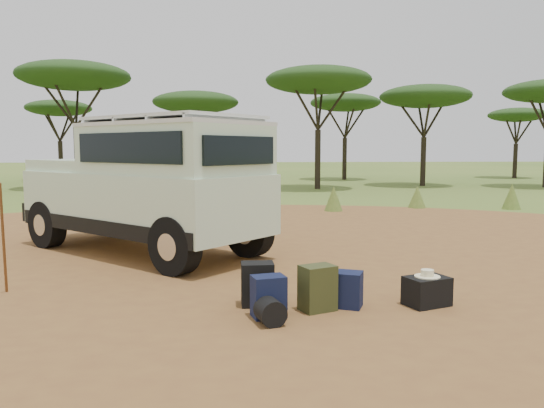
{
  "coord_description": "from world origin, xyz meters",
  "views": [
    {
      "loc": [
        -0.24,
        -8.33,
        2.01
      ],
      "look_at": [
        0.48,
        1.25,
        1.0
      ],
      "focal_mm": 35.0,
      "sensor_mm": 36.0,
      "label": 1
    }
  ],
  "objects": [
    {
      "name": "ground",
      "position": [
        0.0,
        0.0,
        0.0
      ],
      "size": [
        140.0,
        140.0,
        0.0
      ],
      "primitive_type": "plane",
      "color": "#4F6C26",
      "rests_on": "ground"
    },
    {
      "name": "dirt_clearing",
      "position": [
        0.0,
        0.0,
        0.0
      ],
      "size": [
        23.0,
        23.0,
        0.01
      ],
      "primitive_type": "cylinder",
      "color": "brown",
      "rests_on": "ground"
    },
    {
      "name": "grass_fringe",
      "position": [
        0.12,
        8.67,
        0.4
      ],
      "size": [
        36.6,
        1.6,
        0.9
      ],
      "color": "#4F6C26",
      "rests_on": "ground"
    },
    {
      "name": "acacia_treeline",
      "position": [
        0.75,
        19.81,
        4.87
      ],
      "size": [
        46.7,
        13.2,
        6.26
      ],
      "color": "black",
      "rests_on": "ground"
    },
    {
      "name": "safari_vehicle",
      "position": [
        -1.84,
        1.89,
        1.24
      ],
      "size": [
        5.27,
        5.07,
        2.58
      ],
      "rotation": [
        0.0,
        0.0,
        -0.74
      ],
      "color": "silver",
      "rests_on": "ground"
    },
    {
      "name": "walking_staff",
      "position": [
        -3.36,
        -0.94,
        0.78
      ],
      "size": [
        0.15,
        0.32,
        1.56
      ],
      "primitive_type": "cylinder",
      "rotation": [
        0.18,
        0.0,
        0.35
      ],
      "color": "brown",
      "rests_on": "ground"
    },
    {
      "name": "backpack_black",
      "position": [
        0.07,
        -1.71,
        0.28
      ],
      "size": [
        0.42,
        0.31,
        0.56
      ],
      "primitive_type": "cube",
      "rotation": [
        0.0,
        0.0,
        0.02
      ],
      "color": "black",
      "rests_on": "ground"
    },
    {
      "name": "backpack_navy",
      "position": [
        0.18,
        -2.19,
        0.25
      ],
      "size": [
        0.44,
        0.36,
        0.51
      ],
      "primitive_type": "cube",
      "rotation": [
        0.0,
        0.0,
        0.24
      ],
      "color": "#121439",
      "rests_on": "ground"
    },
    {
      "name": "backpack_olive",
      "position": [
        0.8,
        -1.98,
        0.29
      ],
      "size": [
        0.5,
        0.44,
        0.57
      ],
      "primitive_type": "cube",
      "rotation": [
        0.0,
        0.0,
        0.41
      ],
      "color": "#393E1C",
      "rests_on": "ground"
    },
    {
      "name": "duffel_navy",
      "position": [
        1.18,
        -1.86,
        0.23
      ],
      "size": [
        0.49,
        0.44,
        0.46
      ],
      "primitive_type": "cube",
      "rotation": [
        0.0,
        0.0,
        -0.4
      ],
      "color": "#121439",
      "rests_on": "ground"
    },
    {
      "name": "hard_case",
      "position": [
        2.23,
        -1.88,
        0.19
      ],
      "size": [
        0.63,
        0.54,
        0.38
      ],
      "primitive_type": "cube",
      "rotation": [
        0.0,
        0.0,
        0.36
      ],
      "color": "black",
      "rests_on": "ground"
    },
    {
      "name": "stuff_sack",
      "position": [
        0.18,
        -2.46,
        0.15
      ],
      "size": [
        0.38,
        0.38,
        0.31
      ],
      "primitive_type": "cylinder",
      "rotation": [
        1.57,
        0.0,
        0.28
      ],
      "color": "black",
      "rests_on": "ground"
    },
    {
      "name": "safari_hat",
      "position": [
        2.23,
        -1.88,
        0.41
      ],
      "size": [
        0.32,
        0.32,
        0.09
      ],
      "color": "beige",
      "rests_on": "hard_case"
    }
  ]
}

